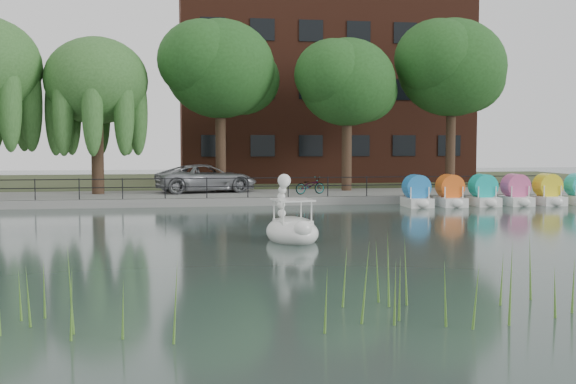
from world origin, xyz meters
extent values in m
plane|color=#394D46|center=(0.00, 0.00, 0.00)|extent=(120.00, 120.00, 0.00)
cube|color=gray|center=(0.00, 16.00, 0.20)|extent=(40.00, 6.00, 0.40)
cube|color=gray|center=(0.00, 13.05, 0.20)|extent=(40.00, 0.25, 0.40)
cube|color=#47512D|center=(0.00, 30.00, 0.18)|extent=(60.00, 22.00, 0.36)
cylinder|color=black|center=(0.00, 13.25, 1.35)|extent=(32.00, 0.04, 0.04)
cylinder|color=black|center=(0.00, 13.25, 0.95)|extent=(32.00, 0.04, 0.04)
cylinder|color=black|center=(0.00, 13.25, 0.90)|extent=(0.05, 0.05, 1.00)
cube|color=#4C1E16|center=(7.00, 30.00, 9.36)|extent=(20.00, 10.00, 18.00)
cylinder|color=#473323|center=(-7.50, 17.00, 2.30)|extent=(0.60, 0.60, 3.80)
ellipsoid|color=#47803A|center=(-7.50, 17.00, 6.29)|extent=(5.32, 5.32, 4.52)
cylinder|color=#473323|center=(-1.00, 18.00, 2.65)|extent=(0.60, 0.60, 4.50)
ellipsoid|color=#286024|center=(-1.00, 18.00, 7.10)|extent=(6.00, 6.00, 5.10)
cylinder|color=#473323|center=(6.00, 17.50, 2.42)|extent=(0.60, 0.60, 4.05)
ellipsoid|color=#286024|center=(6.00, 17.50, 6.43)|extent=(5.40, 5.40, 4.59)
cylinder|color=#473323|center=(12.50, 18.50, 2.76)|extent=(0.60, 0.60, 4.72)
ellipsoid|color=#286024|center=(12.50, 18.50, 7.44)|extent=(6.30, 6.30, 5.36)
imported|color=gray|center=(-1.83, 17.27, 1.27)|extent=(4.13, 6.69, 1.73)
imported|color=gray|center=(3.43, 15.00, 0.90)|extent=(1.15, 1.82, 1.00)
ellipsoid|color=white|center=(0.06, 0.48, 0.27)|extent=(1.90, 2.66, 0.55)
cube|color=white|center=(0.08, 0.39, 0.55)|extent=(1.15, 1.23, 0.27)
cube|color=white|center=(0.07, 0.44, 1.30)|extent=(1.31, 1.39, 0.05)
ellipsoid|color=white|center=(0.22, -0.55, 0.50)|extent=(0.63, 0.53, 0.51)
sphere|color=white|center=(-0.06, 1.29, 1.87)|extent=(0.44, 0.44, 0.44)
cone|color=black|center=(-0.11, 1.58, 1.84)|extent=(0.22, 0.26, 0.18)
cylinder|color=yellow|center=(-0.09, 1.46, 1.85)|extent=(0.25, 0.13, 0.24)
cube|color=white|center=(7.97, 11.32, 0.22)|extent=(1.15, 1.70, 0.44)
cylinder|color=#247ED0|center=(7.97, 11.42, 0.95)|extent=(0.90, 1.20, 0.90)
cube|color=white|center=(9.67, 11.32, 0.22)|extent=(1.15, 1.70, 0.44)
cylinder|color=orange|center=(9.67, 11.42, 0.95)|extent=(0.90, 1.20, 0.90)
cube|color=white|center=(11.37, 11.32, 0.22)|extent=(1.15, 1.70, 0.44)
cylinder|color=#15BAB3|center=(11.37, 11.42, 0.95)|extent=(0.90, 1.20, 0.90)
cube|color=white|center=(13.07, 11.32, 0.22)|extent=(1.15, 1.70, 0.44)
cylinder|color=#E05997|center=(13.07, 11.42, 0.95)|extent=(0.90, 1.20, 0.90)
cube|color=white|center=(14.77, 11.32, 0.22)|extent=(1.15, 1.70, 0.44)
cylinder|color=yellow|center=(14.77, 11.42, 0.95)|extent=(0.90, 1.20, 0.90)
camera|label=1|loc=(-3.66, -21.82, 3.13)|focal=45.00mm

